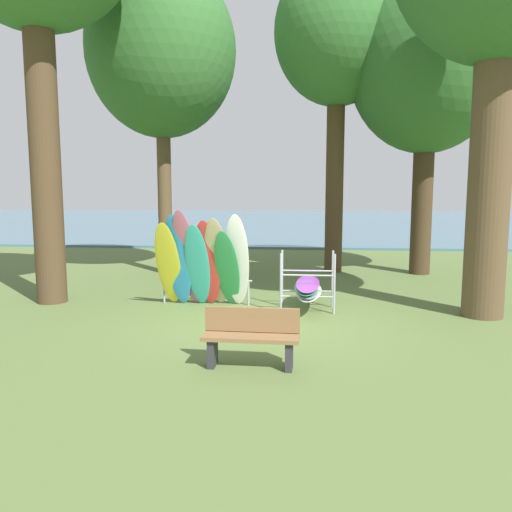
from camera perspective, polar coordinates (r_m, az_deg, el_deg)
ground_plane at (r=10.01m, az=1.28°, el=-7.47°), size 80.00×80.00×0.00m
lake_water at (r=39.89m, az=4.14°, el=3.83°), size 80.00×36.00×0.10m
tree_mid_behind at (r=16.47m, az=-10.40°, el=21.29°), size 4.37×4.37×9.10m
tree_far_left_back at (r=16.79m, az=8.98°, el=22.93°), size 3.76×3.76×9.36m
tree_far_right_back at (r=16.71m, az=18.43°, el=19.48°), size 4.56×4.56×8.84m
leaning_board_pile at (r=11.20m, az=-5.96°, el=-0.79°), size 2.10×1.11×2.16m
board_storage_rack at (r=11.05m, az=5.71°, el=-3.43°), size 1.15×2.13×1.25m
park_bench at (r=7.58m, az=-0.55°, el=-8.84°), size 1.42×0.47×0.85m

